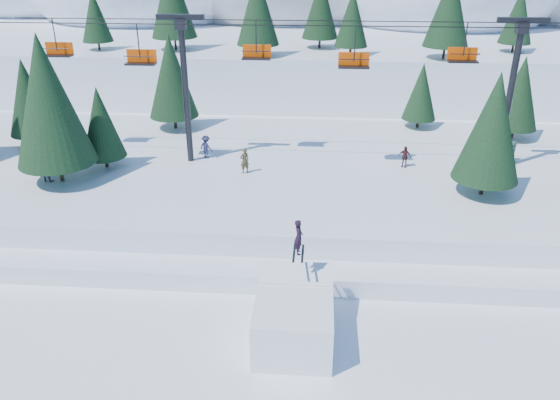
# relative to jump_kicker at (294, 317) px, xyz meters

# --- Properties ---
(ground) EXTENTS (160.00, 160.00, 0.00)m
(ground) POSITION_rel_jump_kicker_xyz_m (0.52, -1.52, -1.32)
(ground) COLOR white
(ground) RESTS_ON ground
(mid_shelf) EXTENTS (70.00, 22.00, 2.50)m
(mid_shelf) POSITION_rel_jump_kicker_xyz_m (0.52, 16.48, -0.07)
(mid_shelf) COLOR white
(mid_shelf) RESTS_ON ground
(berm) EXTENTS (70.00, 6.00, 1.10)m
(berm) POSITION_rel_jump_kicker_xyz_m (0.52, 6.48, -0.77)
(berm) COLOR white
(berm) RESTS_ON ground
(jump_kicker) EXTENTS (3.55, 4.84, 5.65)m
(jump_kicker) POSITION_rel_jump_kicker_xyz_m (0.00, 0.00, 0.00)
(jump_kicker) COLOR white
(jump_kicker) RESTS_ON ground
(chairlift) EXTENTS (46.00, 3.21, 10.28)m
(chairlift) POSITION_rel_jump_kicker_xyz_m (1.72, 16.52, 8.00)
(chairlift) COLOR black
(chairlift) RESTS_ON mid_shelf
(conifer_stand) EXTENTS (62.23, 17.63, 9.72)m
(conifer_stand) POSITION_rel_jump_kicker_xyz_m (0.91, 16.75, 5.79)
(conifer_stand) COLOR black
(conifer_stand) RESTS_ON mid_shelf
(distant_skiers) EXTENTS (33.06, 8.28, 1.81)m
(distant_skiers) POSITION_rel_jump_kicker_xyz_m (-1.90, 15.93, 2.03)
(distant_skiers) COLOR #20403F
(distant_skiers) RESTS_ON mid_shelf
(banner_near) EXTENTS (2.84, 0.42, 0.90)m
(banner_near) POSITION_rel_jump_kicker_xyz_m (5.68, 3.83, -0.78)
(banner_near) COLOR black
(banner_near) RESTS_ON ground
(banner_far) EXTENTS (2.85, 0.31, 0.90)m
(banner_far) POSITION_rel_jump_kicker_xyz_m (8.35, 5.08, -0.78)
(banner_far) COLOR black
(banner_far) RESTS_ON ground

